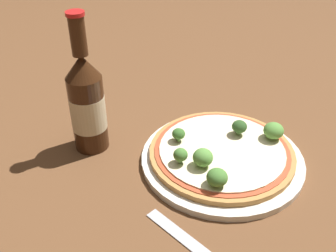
# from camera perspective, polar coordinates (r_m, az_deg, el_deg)

# --- Properties ---
(ground_plane) EXTENTS (3.00, 3.00, 0.00)m
(ground_plane) POSITION_cam_1_polar(r_m,az_deg,el_deg) (0.70, 5.65, -5.00)
(ground_plane) COLOR brown
(plate) EXTENTS (0.28, 0.28, 0.01)m
(plate) POSITION_cam_1_polar(r_m,az_deg,el_deg) (0.69, 7.83, -4.76)
(plate) COLOR silver
(plate) RESTS_ON ground_plane
(pizza) EXTENTS (0.25, 0.25, 0.01)m
(pizza) POSITION_cam_1_polar(r_m,az_deg,el_deg) (0.69, 7.80, -3.72)
(pizza) COLOR #B77F42
(pizza) RESTS_ON plate
(broccoli_floret_0) EXTENTS (0.03, 0.03, 0.03)m
(broccoli_floret_0) POSITION_cam_1_polar(r_m,az_deg,el_deg) (0.63, 5.08, -4.57)
(broccoli_floret_0) COLOR #6B8E51
(broccoli_floret_0) RESTS_ON pizza
(broccoli_floret_1) EXTENTS (0.03, 0.03, 0.03)m
(broccoli_floret_1) POSITION_cam_1_polar(r_m,az_deg,el_deg) (0.71, 10.32, -0.11)
(broccoli_floret_1) COLOR #6B8E51
(broccoli_floret_1) RESTS_ON pizza
(broccoli_floret_2) EXTENTS (0.02, 0.02, 0.02)m
(broccoli_floret_2) POSITION_cam_1_polar(r_m,az_deg,el_deg) (0.69, 1.66, -1.03)
(broccoli_floret_2) COLOR #6B8E51
(broccoli_floret_2) RESTS_ON pizza
(broccoli_floret_3) EXTENTS (0.02, 0.02, 0.03)m
(broccoli_floret_3) POSITION_cam_1_polar(r_m,az_deg,el_deg) (0.64, 1.83, -4.22)
(broccoli_floret_3) COLOR #6B8E51
(broccoli_floret_3) RESTS_ON pizza
(broccoli_floret_4) EXTENTS (0.04, 0.04, 0.03)m
(broccoli_floret_4) POSITION_cam_1_polar(r_m,az_deg,el_deg) (0.72, 15.07, -0.66)
(broccoli_floret_4) COLOR #6B8E51
(broccoli_floret_4) RESTS_ON pizza
(broccoli_floret_5) EXTENTS (0.03, 0.03, 0.03)m
(broccoli_floret_5) POSITION_cam_1_polar(r_m,az_deg,el_deg) (0.60, 7.14, -7.42)
(broccoli_floret_5) COLOR #6B8E51
(broccoli_floret_5) RESTS_ON pizza
(beer_bottle) EXTENTS (0.06, 0.06, 0.25)m
(beer_bottle) POSITION_cam_1_polar(r_m,az_deg,el_deg) (0.69, -11.69, 3.35)
(beer_bottle) COLOR #381E0F
(beer_bottle) RESTS_ON ground_plane
(fork) EXTENTS (0.08, 0.17, 0.00)m
(fork) POSITION_cam_1_polar(r_m,az_deg,el_deg) (0.56, 3.96, -17.05)
(fork) COLOR #B2B2B7
(fork) RESTS_ON ground_plane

